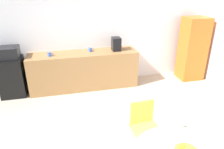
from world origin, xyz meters
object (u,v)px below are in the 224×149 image
at_px(mug_white, 119,47).
at_px(coffee_maker, 116,44).
at_px(mini_fridge, 12,77).
at_px(microwave, 7,53).
at_px(locker_cabinet, 193,49).
at_px(chair_yellow, 144,121).
at_px(mug_red, 90,50).
at_px(mug_green, 49,54).

distance_m(mug_white, coffee_maker, 0.18).
height_order(mini_fridge, microwave, microwave).
distance_m(microwave, locker_cabinet, 4.49).
distance_m(chair_yellow, mug_white, 2.50).
xyz_separation_m(microwave, mug_red, (1.82, 0.05, -0.08)).
bearing_deg(locker_cabinet, mini_fridge, 178.72).
bearing_deg(mug_red, microwave, -178.48).
distance_m(locker_cabinet, mug_green, 3.60).
distance_m(locker_cabinet, coffee_maker, 2.05).
height_order(locker_cabinet, mug_red, locker_cabinet).
distance_m(locker_cabinet, mug_red, 2.67).
height_order(locker_cabinet, mug_white, locker_cabinet).
bearing_deg(mug_white, mug_red, -176.37).
relative_size(microwave, mug_red, 3.72).
distance_m(mug_white, mug_green, 1.67).
distance_m(mini_fridge, microwave, 0.58).
xyz_separation_m(microwave, mug_white, (2.54, 0.09, -0.08)).
bearing_deg(mug_red, mini_fridge, -178.48).
xyz_separation_m(locker_cabinet, mug_white, (-1.94, 0.19, 0.13)).
bearing_deg(coffee_maker, mug_green, -177.32).
xyz_separation_m(mini_fridge, mug_white, (2.54, 0.09, 0.50)).
bearing_deg(mug_green, chair_yellow, -58.31).
xyz_separation_m(microwave, locker_cabinet, (4.48, -0.10, -0.21)).
distance_m(mini_fridge, mug_green, 1.02).
bearing_deg(mug_green, mug_white, 5.75).
height_order(mini_fridge, coffee_maker, coffee_maker).
distance_m(locker_cabinet, chair_yellow, 3.16).
distance_m(microwave, mug_red, 1.82).
bearing_deg(mug_red, chair_yellow, -78.89).
xyz_separation_m(chair_yellow, mug_red, (-0.47, 2.40, 0.43)).
bearing_deg(mug_green, microwave, 175.26).
bearing_deg(mug_green, coffee_maker, 2.68).
relative_size(mug_red, coffee_maker, 0.40).
bearing_deg(microwave, locker_cabinet, -1.28).
bearing_deg(coffee_maker, mug_white, 43.90).
relative_size(microwave, locker_cabinet, 0.29).
height_order(mug_white, coffee_maker, coffee_maker).
bearing_deg(mug_white, mug_green, -174.25).
distance_m(mug_green, coffee_maker, 1.57).
xyz_separation_m(chair_yellow, coffee_maker, (0.16, 2.35, 0.54)).
bearing_deg(chair_yellow, mug_red, 101.11).
xyz_separation_m(locker_cabinet, mug_red, (-2.66, 0.15, 0.13)).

